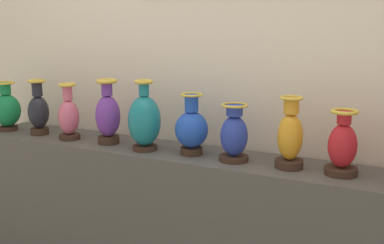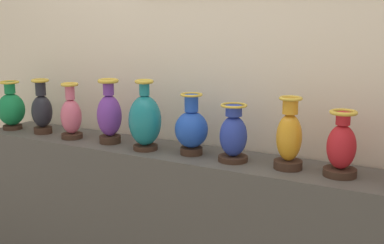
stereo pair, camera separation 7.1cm
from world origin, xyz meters
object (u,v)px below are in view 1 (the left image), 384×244
(vase_teal, at_px, (144,120))
(vase_cobalt, at_px, (234,135))
(vase_emerald, at_px, (7,109))
(vase_crimson, at_px, (342,147))
(vase_onyx, at_px, (38,111))
(vase_violet, at_px, (108,115))
(vase_amber, at_px, (290,137))
(vase_sapphire, at_px, (192,129))
(vase_rose, at_px, (69,116))

(vase_teal, bearing_deg, vase_cobalt, 3.12)
(vase_emerald, xyz_separation_m, vase_crimson, (2.11, 0.04, -0.00))
(vase_onyx, bearing_deg, vase_cobalt, 0.52)
(vase_teal, distance_m, vase_crimson, 1.05)
(vase_violet, xyz_separation_m, vase_teal, (0.27, -0.03, -0.00))
(vase_teal, bearing_deg, vase_emerald, 179.66)
(vase_onyx, relative_size, vase_amber, 0.99)
(vase_onyx, bearing_deg, vase_amber, 0.85)
(vase_sapphire, relative_size, vase_cobalt, 1.12)
(vase_emerald, distance_m, vase_cobalt, 1.58)
(vase_cobalt, bearing_deg, vase_emerald, -179.20)
(vase_amber, bearing_deg, vase_onyx, -179.15)
(vase_emerald, bearing_deg, vase_cobalt, 0.80)
(vase_teal, height_order, vase_sapphire, vase_teal)
(vase_sapphire, distance_m, vase_crimson, 0.78)
(vase_rose, relative_size, vase_violet, 0.90)
(vase_amber, bearing_deg, vase_rose, -178.46)
(vase_crimson, bearing_deg, vase_rose, -178.53)
(vase_sapphire, distance_m, vase_amber, 0.53)
(vase_violet, relative_size, vase_teal, 0.97)
(vase_emerald, relative_size, vase_sapphire, 0.97)
(vase_violet, height_order, vase_crimson, vase_violet)
(vase_rose, xyz_separation_m, vase_crimson, (1.59, 0.04, -0.01))
(vase_amber, bearing_deg, vase_cobalt, -177.63)
(vase_emerald, distance_m, vase_violet, 0.80)
(vase_sapphire, bearing_deg, vase_cobalt, -2.78)
(vase_emerald, relative_size, vase_rose, 0.94)
(vase_violet, bearing_deg, vase_crimson, 0.85)
(vase_onyx, xyz_separation_m, vase_cobalt, (1.31, 0.01, -0.02))
(vase_emerald, height_order, vase_sapphire, vase_sapphire)
(vase_violet, relative_size, vase_sapphire, 1.14)
(vase_amber, bearing_deg, vase_teal, -177.15)
(vase_violet, distance_m, vase_sapphire, 0.54)
(vase_rose, height_order, vase_amber, vase_amber)
(vase_emerald, distance_m, vase_teal, 1.06)
(vase_sapphire, bearing_deg, vase_crimson, 0.32)
(vase_emerald, height_order, vase_teal, vase_teal)
(vase_emerald, height_order, vase_violet, vase_violet)
(vase_rose, distance_m, vase_teal, 0.54)
(vase_emerald, xyz_separation_m, vase_onyx, (0.27, 0.01, 0.01))
(vase_rose, xyz_separation_m, vase_sapphire, (0.81, 0.04, 0.00))
(vase_rose, xyz_separation_m, vase_amber, (1.34, 0.04, 0.01))
(vase_emerald, xyz_separation_m, vase_violet, (0.79, 0.02, 0.03))
(vase_teal, distance_m, vase_sapphire, 0.27)
(vase_rose, relative_size, vase_sapphire, 1.03)
(vase_emerald, relative_size, vase_amber, 0.91)
(vase_violet, distance_m, vase_crimson, 1.31)
(vase_violet, relative_size, vase_amber, 1.07)
(vase_rose, bearing_deg, vase_crimson, 1.47)
(vase_onyx, height_order, vase_amber, vase_amber)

